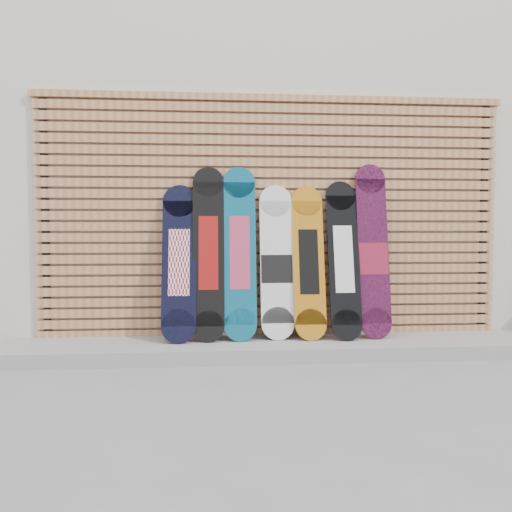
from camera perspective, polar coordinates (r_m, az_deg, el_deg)
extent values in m
plane|color=gray|center=(3.78, 5.81, -13.55)|extent=(80.00, 80.00, 0.00)
cube|color=beige|center=(7.20, 4.82, 8.76)|extent=(12.00, 5.00, 3.60)
cube|color=gray|center=(4.40, 2.25, -10.38)|extent=(4.60, 0.70, 0.12)
cube|color=#B3744A|center=(4.66, 1.83, -8.63)|extent=(4.20, 0.05, 0.08)
cube|color=#B3744A|center=(4.64, 1.83, -7.46)|extent=(4.20, 0.05, 0.08)
cube|color=#B3744A|center=(4.63, 1.83, -6.28)|extent=(4.20, 0.05, 0.07)
cube|color=#B3744A|center=(4.61, 1.83, -5.09)|extent=(4.20, 0.05, 0.07)
cube|color=#B3744A|center=(4.60, 1.84, -3.89)|extent=(4.20, 0.05, 0.07)
cube|color=#B3744A|center=(4.59, 1.84, -2.69)|extent=(4.20, 0.05, 0.07)
cube|color=#B3744A|center=(4.58, 1.84, -1.48)|extent=(4.20, 0.05, 0.07)
cube|color=#B3744A|center=(4.57, 1.84, -0.27)|extent=(4.20, 0.05, 0.07)
cube|color=#B3744A|center=(4.57, 1.84, 0.95)|extent=(4.20, 0.05, 0.07)
cube|color=#B3744A|center=(4.57, 1.85, 2.16)|extent=(4.20, 0.05, 0.08)
cube|color=#B3744A|center=(4.57, 1.85, 3.38)|extent=(4.20, 0.05, 0.08)
cube|color=#B3744A|center=(4.57, 1.85, 4.60)|extent=(4.20, 0.05, 0.08)
cube|color=#B3744A|center=(4.57, 1.85, 5.81)|extent=(4.20, 0.05, 0.08)
cube|color=#B3744A|center=(4.58, 1.86, 7.03)|extent=(4.20, 0.05, 0.08)
cube|color=#B3744A|center=(4.58, 1.86, 8.24)|extent=(4.20, 0.05, 0.08)
cube|color=#B3744A|center=(4.59, 1.86, 9.44)|extent=(4.20, 0.05, 0.08)
cube|color=#B3744A|center=(4.61, 1.86, 10.64)|extent=(4.20, 0.05, 0.08)
cube|color=#B3744A|center=(4.62, 1.86, 11.83)|extent=(4.20, 0.05, 0.08)
cube|color=#B3744A|center=(4.64, 1.87, 13.02)|extent=(4.20, 0.05, 0.08)
cube|color=#B3744A|center=(4.65, 1.87, 14.19)|extent=(4.20, 0.05, 0.08)
cube|color=#B3744A|center=(4.67, 1.87, 15.36)|extent=(4.20, 0.05, 0.08)
cube|color=#B3744A|center=(4.70, 1.87, 16.52)|extent=(4.20, 0.05, 0.08)
cube|color=black|center=(4.81, -22.91, 3.24)|extent=(0.06, 0.04, 2.23)
cube|color=black|center=(5.21, 24.50, 3.17)|extent=(0.06, 0.04, 2.23)
cube|color=#B3744A|center=(4.72, 1.87, 17.57)|extent=(4.26, 0.07, 0.06)
cube|color=black|center=(4.36, -8.78, -0.72)|extent=(0.29, 0.28, 1.07)
cylinder|color=black|center=(4.30, -8.85, -7.96)|extent=(0.29, 0.09, 0.29)
cylinder|color=black|center=(4.49, -8.71, 6.21)|extent=(0.29, 0.09, 0.29)
cube|color=white|center=(4.36, -8.78, -0.72)|extent=(0.18, 0.16, 0.57)
cube|color=black|center=(4.36, -5.46, 0.37)|extent=(0.27, 0.27, 1.25)
cylinder|color=black|center=(4.31, -5.45, -8.02)|extent=(0.27, 0.07, 0.27)
cylinder|color=black|center=(4.50, -5.47, 8.41)|extent=(0.27, 0.07, 0.27)
cube|color=maroon|center=(4.36, -5.46, 0.37)|extent=(0.17, 0.15, 0.64)
cube|color=#0C5676|center=(4.37, -1.88, 0.41)|extent=(0.29, 0.25, 1.24)
cylinder|color=#0C5676|center=(4.32, -1.79, -7.88)|extent=(0.29, 0.07, 0.29)
cylinder|color=#0C5676|center=(4.50, -1.96, 8.38)|extent=(0.29, 0.07, 0.29)
cube|color=#D04970|center=(4.37, -1.88, 0.41)|extent=(0.18, 0.15, 0.64)
cube|color=white|center=(4.41, 2.37, -0.60)|extent=(0.29, 0.22, 1.08)
cylinder|color=white|center=(4.38, 2.52, -7.71)|extent=(0.29, 0.08, 0.29)
cylinder|color=white|center=(4.51, 2.23, 6.29)|extent=(0.29, 0.08, 0.29)
cube|color=black|center=(4.41, 2.39, -1.50)|extent=(0.28, 0.07, 0.25)
cube|color=#C17414|center=(4.44, 6.04, -0.65)|extent=(0.28, 0.26, 1.08)
cylinder|color=#C17414|center=(4.39, 6.29, -7.81)|extent=(0.28, 0.08, 0.28)
cylinder|color=#C17414|center=(4.55, 5.80, 6.24)|extent=(0.28, 0.08, 0.28)
cube|color=black|center=(4.44, 6.04, -0.65)|extent=(0.17, 0.15, 0.57)
cube|color=black|center=(4.48, 9.97, -0.34)|extent=(0.27, 0.29, 1.14)
cylinder|color=black|center=(4.42, 10.34, -7.78)|extent=(0.27, 0.09, 0.27)
cylinder|color=black|center=(4.62, 9.62, 6.77)|extent=(0.27, 0.09, 0.27)
cube|color=white|center=(4.48, 9.97, -0.34)|extent=(0.17, 0.17, 0.59)
cube|color=black|center=(4.58, 13.24, 0.67)|extent=(0.27, 0.25, 1.29)
cylinder|color=black|center=(4.54, 13.59, -7.50)|extent=(0.27, 0.07, 0.27)
cylinder|color=black|center=(4.71, 12.90, 8.56)|extent=(0.27, 0.07, 0.27)
cube|color=maroon|center=(4.57, 13.28, -0.31)|extent=(0.26, 0.08, 0.28)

